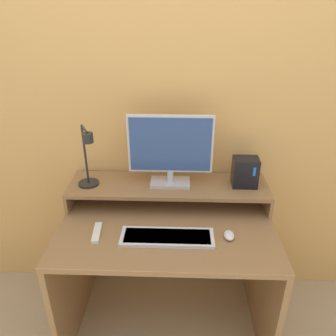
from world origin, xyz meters
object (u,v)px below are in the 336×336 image
Objects in this scene: router_dock at (245,172)px; keyboard at (167,237)px; desk_lamp at (88,161)px; remote_control at (97,233)px; monitor at (170,149)px; mouse at (229,235)px.

router_dock reaches higher than keyboard.
desk_lamp is at bearing -175.60° from router_dock.
monitor is at bearing 41.12° from remote_control.
monitor is 0.55m from mouse.
mouse is (0.31, 0.02, 0.01)m from keyboard.
monitor reaches higher than mouse.
monitor is at bearing 179.58° from router_dock.
monitor is 2.77× the size of router_dock.
mouse is 0.48× the size of remote_control.
keyboard is at bearing -31.97° from desk_lamp.
keyboard is at bearing -176.59° from mouse.
router_dock is at bearing 38.78° from keyboard.
keyboard reaches higher than remote_control.
desk_lamp is 2.14× the size of router_dock.
mouse reaches higher than remote_control.
desk_lamp is 0.87m from router_dock.
remote_control is at bearing 175.98° from keyboard.
router_dock is at bearing -0.42° from monitor.
router_dock is at bearing 21.91° from remote_control.
desk_lamp reaches higher than router_dock.
monitor is 2.90× the size of remote_control.
router_dock reaches higher than mouse.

